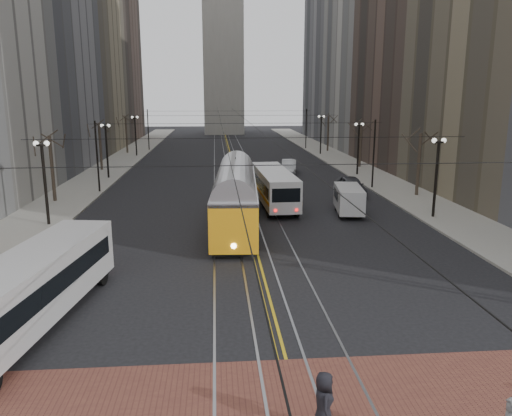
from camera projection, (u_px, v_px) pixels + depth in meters
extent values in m
plane|color=black|center=(278.00, 346.00, 18.03)|extent=(260.00, 260.00, 0.00)
cube|color=gray|center=(110.00, 169.00, 60.56)|extent=(5.00, 140.00, 0.15)
cube|color=gray|center=(352.00, 166.00, 62.94)|extent=(5.00, 140.00, 0.15)
cube|color=brown|center=(296.00, 414.00, 14.14)|extent=(25.00, 6.00, 0.01)
cube|color=gray|center=(233.00, 168.00, 61.77)|extent=(4.80, 130.00, 0.02)
cube|color=gold|center=(233.00, 168.00, 61.77)|extent=(0.42, 130.00, 0.01)
cube|color=slate|center=(8.00, 22.00, 56.95)|extent=(16.00, 20.00, 34.00)
cube|color=brown|center=(91.00, 35.00, 95.16)|extent=(16.00, 20.00, 40.00)
cube|color=brown|center=(440.00, 27.00, 60.99)|extent=(16.00, 20.00, 34.00)
cube|color=slate|center=(353.00, 37.00, 99.20)|extent=(16.00, 20.00, 40.00)
cube|color=#B2AFA5|center=(222.00, 7.00, 110.96)|extent=(9.00, 9.00, 56.00)
cylinder|color=black|center=(45.00, 186.00, 33.82)|extent=(0.20, 0.20, 5.60)
cylinder|color=black|center=(107.00, 153.00, 53.26)|extent=(0.20, 0.20, 5.60)
cylinder|color=black|center=(136.00, 137.00, 72.70)|extent=(0.20, 0.20, 5.60)
cylinder|color=black|center=(436.00, 181.00, 35.99)|extent=(0.20, 0.20, 5.60)
cylinder|color=black|center=(358.00, 151.00, 55.43)|extent=(0.20, 0.20, 5.60)
cylinder|color=black|center=(321.00, 136.00, 74.87)|extent=(0.20, 0.20, 5.60)
cylinder|color=#382D23|center=(52.00, 169.00, 41.44)|extent=(0.28, 0.28, 5.60)
cylinder|color=#382D23|center=(100.00, 147.00, 58.93)|extent=(0.28, 0.28, 5.60)
cylinder|color=#382D23|center=(127.00, 135.00, 76.43)|extent=(0.28, 0.28, 5.60)
cylinder|color=#382D23|center=(419.00, 165.00, 43.92)|extent=(0.28, 0.28, 5.60)
cylinder|color=#382D23|center=(360.00, 145.00, 61.42)|extent=(0.28, 0.28, 5.60)
cylinder|color=#382D23|center=(328.00, 134.00, 78.91)|extent=(0.28, 0.28, 5.60)
cylinder|color=black|center=(220.00, 119.00, 60.32)|extent=(0.03, 120.00, 0.03)
cylinder|color=black|center=(245.00, 119.00, 60.56)|extent=(0.03, 120.00, 0.03)
cylinder|color=black|center=(97.00, 157.00, 45.44)|extent=(0.16, 0.16, 6.60)
cylinder|color=black|center=(148.00, 130.00, 80.42)|extent=(0.16, 0.16, 6.60)
cylinder|color=black|center=(374.00, 155.00, 47.48)|extent=(0.16, 0.16, 6.60)
cylinder|color=black|center=(306.00, 129.00, 82.47)|extent=(0.16, 0.16, 6.60)
cube|color=#B8B8B8|center=(30.00, 293.00, 19.16)|extent=(4.09, 11.69, 2.87)
cube|color=#FAA316|center=(236.00, 202.00, 33.84)|extent=(3.53, 14.74, 3.44)
cube|color=silver|center=(274.00, 188.00, 40.72)|extent=(2.83, 11.03, 2.86)
cube|color=silver|center=(349.00, 201.00, 37.69)|extent=(2.45, 4.95, 2.10)
imported|color=#3E4046|center=(351.00, 186.00, 45.12)|extent=(1.99, 4.90, 1.67)
imported|color=#AFB3B8|center=(289.00, 166.00, 57.62)|extent=(2.42, 4.91, 1.55)
imported|color=black|center=(324.00, 403.00, 13.20)|extent=(0.64, 0.91, 1.75)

